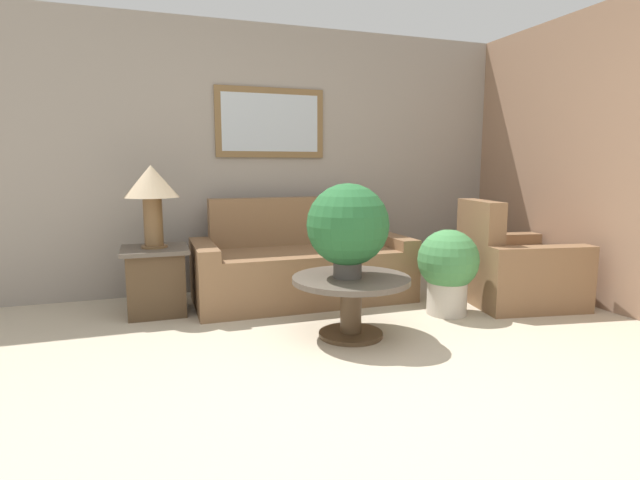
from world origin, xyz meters
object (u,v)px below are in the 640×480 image
at_px(coffee_table, 351,293).
at_px(potted_plant_floor, 448,267).
at_px(armchair, 512,269).
at_px(couch_main, 301,267).
at_px(table_lamp, 152,188).
at_px(side_table, 156,280).
at_px(potted_plant_on_table, 348,226).

distance_m(coffee_table, potted_plant_floor, 1.01).
bearing_deg(armchair, couch_main, 77.78).
bearing_deg(potted_plant_floor, table_lamp, 160.48).
distance_m(couch_main, side_table, 1.29).
height_order(coffee_table, table_lamp, table_lamp).
height_order(side_table, potted_plant_on_table, potted_plant_on_table).
xyz_separation_m(table_lamp, potted_plant_on_table, (1.29, -1.08, -0.24)).
xyz_separation_m(armchair, side_table, (-3.08, 0.67, -0.01)).
relative_size(coffee_table, potted_plant_on_table, 1.27).
bearing_deg(potted_plant_floor, armchair, 10.51).
distance_m(armchair, potted_plant_floor, 0.80).
height_order(coffee_table, potted_plant_on_table, potted_plant_on_table).
distance_m(armchair, side_table, 3.16).
xyz_separation_m(potted_plant_on_table, potted_plant_floor, (1.01, 0.26, -0.41)).
distance_m(armchair, coffee_table, 1.80).
bearing_deg(potted_plant_floor, potted_plant_on_table, -165.42).
relative_size(armchair, side_table, 1.97).
height_order(couch_main, table_lamp, table_lamp).
xyz_separation_m(side_table, table_lamp, (0.00, -0.00, 0.77)).
bearing_deg(table_lamp, couch_main, 2.24).
height_order(coffee_table, potted_plant_floor, potted_plant_floor).
xyz_separation_m(armchair, potted_plant_floor, (-0.78, -0.15, 0.10)).
bearing_deg(table_lamp, potted_plant_on_table, -39.87).
distance_m(coffee_table, potted_plant_on_table, 0.49).
relative_size(side_table, potted_plant_floor, 0.79).
distance_m(couch_main, potted_plant_on_table, 1.24).
relative_size(table_lamp, potted_plant_on_table, 1.01).
height_order(couch_main, side_table, couch_main).
relative_size(coffee_table, table_lamp, 1.26).
xyz_separation_m(couch_main, armchair, (1.79, -0.72, -0.00)).
relative_size(table_lamp, potted_plant_floor, 0.95).
bearing_deg(couch_main, potted_plant_floor, -40.57).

